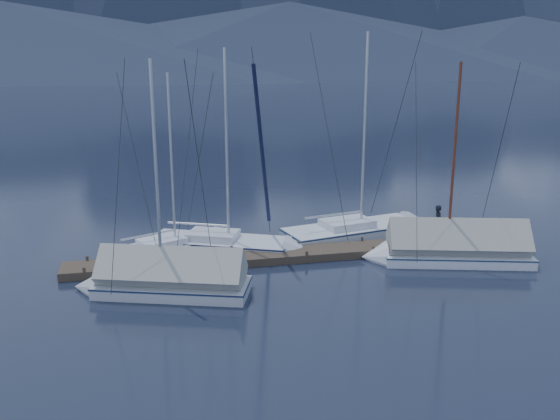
{
  "coord_description": "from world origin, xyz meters",
  "views": [
    {
      "loc": [
        -5.38,
        -21.59,
        8.47
      ],
      "look_at": [
        0.0,
        2.0,
        2.2
      ],
      "focal_mm": 38.0,
      "sensor_mm": 36.0,
      "label": 1
    }
  ],
  "objects_px": {
    "sailboat_open_right": "(370,230)",
    "sailboat_open_left": "(185,245)",
    "sailboat_covered_far": "(159,281)",
    "sailboat_covered_near": "(444,251)",
    "sailboat_open_mid": "(240,246)",
    "person": "(438,222)"
  },
  "relations": [
    {
      "from": "sailboat_open_right",
      "to": "person",
      "type": "xyz_separation_m",
      "value": [
        2.27,
        -2.54,
        0.95
      ]
    },
    {
      "from": "sailboat_open_right",
      "to": "sailboat_covered_near",
      "type": "bearing_deg",
      "value": -71.42
    },
    {
      "from": "sailboat_open_left",
      "to": "sailboat_open_mid",
      "type": "relative_size",
      "value": 0.89
    },
    {
      "from": "sailboat_open_right",
      "to": "sailboat_covered_near",
      "type": "distance_m",
      "value": 4.82
    },
    {
      "from": "sailboat_open_mid",
      "to": "sailboat_open_left",
      "type": "bearing_deg",
      "value": 162.66
    },
    {
      "from": "sailboat_open_left",
      "to": "sailboat_covered_near",
      "type": "relative_size",
      "value": 0.94
    },
    {
      "from": "sailboat_open_left",
      "to": "sailboat_open_mid",
      "type": "xyz_separation_m",
      "value": [
        2.43,
        -0.76,
        0.02
      ]
    },
    {
      "from": "sailboat_open_right",
      "to": "sailboat_covered_near",
      "type": "xyz_separation_m",
      "value": [
        1.53,
        -4.56,
        0.27
      ]
    },
    {
      "from": "sailboat_open_right",
      "to": "sailboat_open_left",
      "type": "bearing_deg",
      "value": -177.5
    },
    {
      "from": "sailboat_covered_near",
      "to": "person",
      "type": "bearing_deg",
      "value": 69.86
    },
    {
      "from": "sailboat_open_right",
      "to": "sailboat_covered_far",
      "type": "distance_m",
      "value": 11.78
    },
    {
      "from": "sailboat_open_right",
      "to": "sailboat_covered_far",
      "type": "xyz_separation_m",
      "value": [
        -10.43,
        -5.46,
        0.27
      ]
    },
    {
      "from": "sailboat_open_mid",
      "to": "sailboat_covered_far",
      "type": "xyz_separation_m",
      "value": [
        -3.71,
        -4.31,
        0.28
      ]
    },
    {
      "from": "sailboat_open_right",
      "to": "person",
      "type": "distance_m",
      "value": 3.54
    },
    {
      "from": "sailboat_open_left",
      "to": "sailboat_open_right",
      "type": "bearing_deg",
      "value": 2.5
    },
    {
      "from": "sailboat_covered_far",
      "to": "sailboat_covered_near",
      "type": "bearing_deg",
      "value": 4.33
    },
    {
      "from": "sailboat_covered_near",
      "to": "person",
      "type": "relative_size",
      "value": 5.8
    },
    {
      "from": "sailboat_covered_near",
      "to": "sailboat_covered_far",
      "type": "xyz_separation_m",
      "value": [
        -11.96,
        -0.91,
        -0.01
      ]
    },
    {
      "from": "sailboat_open_left",
      "to": "sailboat_covered_near",
      "type": "height_order",
      "value": "sailboat_covered_near"
    },
    {
      "from": "sailboat_covered_far",
      "to": "person",
      "type": "bearing_deg",
      "value": 12.96
    },
    {
      "from": "sailboat_open_mid",
      "to": "sailboat_covered_far",
      "type": "height_order",
      "value": "sailboat_open_mid"
    },
    {
      "from": "sailboat_open_left",
      "to": "sailboat_covered_near",
      "type": "distance_m",
      "value": 11.46
    }
  ]
}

